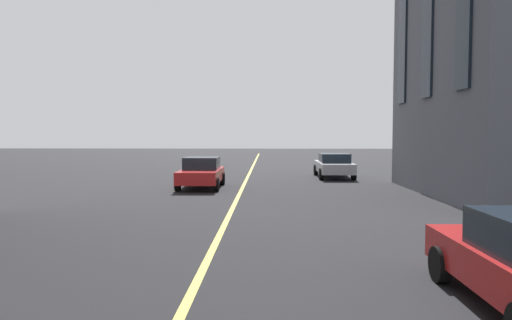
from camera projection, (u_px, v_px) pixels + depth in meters
The scene contains 3 objects.
lane_centre_line at pixel (237, 198), 17.78m from camera, with size 80.00×0.16×0.01m.
car_silver_far at pixel (334, 165), 26.16m from camera, with size 4.40×1.95×1.37m.
car_red_trailing at pixel (201, 173), 21.21m from camera, with size 3.90×1.89×1.40m.
Camera 1 is at (2.36, -1.19, 2.47)m, focal length 32.45 mm.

